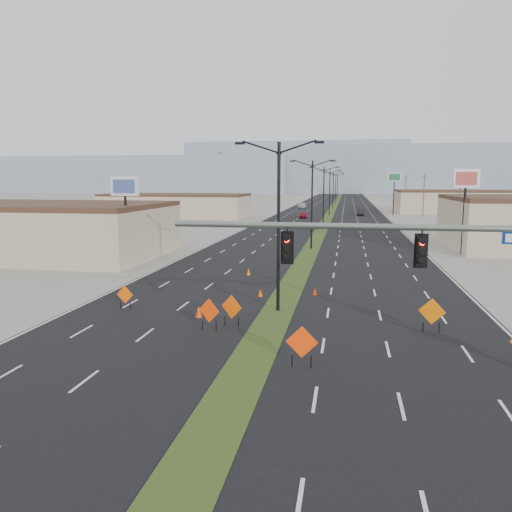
% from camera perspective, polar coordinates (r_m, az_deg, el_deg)
% --- Properties ---
extents(ground, '(600.00, 600.00, 0.00)m').
position_cam_1_polar(ground, '(19.18, -2.57, -15.42)').
color(ground, gray).
rests_on(ground, ground).
extents(road_surface, '(25.00, 400.00, 0.02)m').
position_cam_1_polar(road_surface, '(117.38, 8.42, 4.74)').
color(road_surface, black).
rests_on(road_surface, ground).
extents(median_strip, '(2.00, 400.00, 0.04)m').
position_cam_1_polar(median_strip, '(117.38, 8.42, 4.74)').
color(median_strip, '#334318').
rests_on(median_strip, ground).
extents(building_sw_far, '(30.00, 14.00, 4.50)m').
position_cam_1_polar(building_sw_far, '(108.35, -9.09, 5.60)').
color(building_sw_far, tan).
rests_on(building_sw_far, ground).
extents(building_se_far, '(44.00, 16.00, 5.00)m').
position_cam_1_polar(building_se_far, '(131.65, 25.45, 5.51)').
color(building_se_far, tan).
rests_on(building_se_far, ground).
extents(mesa_west, '(180.00, 50.00, 22.00)m').
position_cam_1_polar(mesa_west, '(321.90, -12.46, 9.02)').
color(mesa_west, '#8492A4').
rests_on(mesa_west, ground).
extents(mesa_center, '(220.00, 50.00, 28.00)m').
position_cam_1_polar(mesa_center, '(319.16, 17.07, 9.39)').
color(mesa_center, '#8492A4').
rests_on(mesa_center, ground).
extents(mesa_backdrop, '(140.00, 50.00, 32.00)m').
position_cam_1_polar(mesa_backdrop, '(338.86, 4.66, 10.01)').
color(mesa_backdrop, '#8492A4').
rests_on(mesa_backdrop, ground).
extents(signal_mast, '(16.30, 0.60, 8.00)m').
position_cam_1_polar(signal_mast, '(19.83, 23.62, -0.86)').
color(signal_mast, slate).
rests_on(signal_mast, ground).
extents(streetlight_0, '(5.15, 0.24, 10.02)m').
position_cam_1_polar(streetlight_0, '(29.42, 2.59, 3.97)').
color(streetlight_0, black).
rests_on(streetlight_0, ground).
extents(streetlight_1, '(5.15, 0.24, 10.02)m').
position_cam_1_polar(streetlight_1, '(57.24, 6.41, 6.20)').
color(streetlight_1, black).
rests_on(streetlight_1, ground).
extents(streetlight_2, '(5.15, 0.24, 10.02)m').
position_cam_1_polar(streetlight_2, '(85.18, 7.74, 6.96)').
color(streetlight_2, black).
rests_on(streetlight_2, ground).
extents(streetlight_3, '(5.15, 0.24, 10.02)m').
position_cam_1_polar(streetlight_3, '(113.15, 8.41, 7.35)').
color(streetlight_3, black).
rests_on(streetlight_3, ground).
extents(streetlight_4, '(5.15, 0.24, 10.02)m').
position_cam_1_polar(streetlight_4, '(141.13, 8.82, 7.58)').
color(streetlight_4, black).
rests_on(streetlight_4, ground).
extents(streetlight_5, '(5.15, 0.24, 10.02)m').
position_cam_1_polar(streetlight_5, '(169.12, 9.09, 7.74)').
color(streetlight_5, black).
rests_on(streetlight_5, ground).
extents(streetlight_6, '(5.15, 0.24, 10.02)m').
position_cam_1_polar(streetlight_6, '(197.11, 9.28, 7.85)').
color(streetlight_6, black).
rests_on(streetlight_6, ground).
extents(utility_pole_1, '(1.60, 0.20, 9.00)m').
position_cam_1_polar(utility_pole_1, '(78.77, 22.21, 5.73)').
color(utility_pole_1, '#4C3823').
rests_on(utility_pole_1, ground).
extents(utility_pole_2, '(1.60, 0.20, 9.00)m').
position_cam_1_polar(utility_pole_2, '(113.24, 18.62, 6.62)').
color(utility_pole_2, '#4C3823').
rests_on(utility_pole_2, ground).
extents(utility_pole_3, '(1.60, 0.20, 9.00)m').
position_cam_1_polar(utility_pole_3, '(147.96, 16.70, 7.08)').
color(utility_pole_3, '#4C3823').
rests_on(utility_pole_3, ground).
extents(car_left, '(1.82, 3.99, 1.33)m').
position_cam_1_polar(car_left, '(104.60, 5.42, 4.69)').
color(car_left, maroon).
rests_on(car_left, ground).
extents(car_mid, '(1.82, 4.62, 1.50)m').
position_cam_1_polar(car_mid, '(114.60, 11.85, 4.94)').
color(car_mid, black).
rests_on(car_mid, ground).
extents(car_far, '(2.27, 5.13, 1.46)m').
position_cam_1_polar(car_far, '(142.05, 5.27, 5.76)').
color(car_far, '#B1B7BB').
rests_on(car_far, ground).
extents(construction_sign_0, '(1.09, 0.17, 1.46)m').
position_cam_1_polar(construction_sign_0, '(31.53, -14.74, -4.40)').
color(construction_sign_0, '#E15104').
rests_on(construction_sign_0, ground).
extents(construction_sign_1, '(1.21, 0.52, 1.71)m').
position_cam_1_polar(construction_sign_1, '(26.37, -5.38, -6.35)').
color(construction_sign_1, '#F53A05').
rests_on(construction_sign_1, ground).
extents(construction_sign_2, '(1.20, 0.56, 1.73)m').
position_cam_1_polar(construction_sign_2, '(26.99, -2.80, -5.95)').
color(construction_sign_2, '#DB4E04').
rests_on(construction_sign_2, ground).
extents(construction_sign_3, '(1.36, 0.07, 1.81)m').
position_cam_1_polar(construction_sign_3, '(21.23, 5.26, -9.91)').
color(construction_sign_3, '#F93805').
rests_on(construction_sign_3, ground).
extents(construction_sign_4, '(1.32, 0.42, 1.82)m').
position_cam_1_polar(construction_sign_4, '(27.38, 19.46, -6.11)').
color(construction_sign_4, '#DC6104').
rests_on(construction_sign_4, ground).
extents(cone_0, '(0.49, 0.49, 0.68)m').
position_cam_1_polar(cone_0, '(29.01, -6.56, -6.34)').
color(cone_0, '#E24004').
rests_on(cone_0, ground).
extents(cone_1, '(0.41, 0.41, 0.54)m').
position_cam_1_polar(cone_1, '(33.87, 0.49, -4.22)').
color(cone_1, '#E44404').
rests_on(cone_1, ground).
extents(cone_2, '(0.38, 0.38, 0.53)m').
position_cam_1_polar(cone_2, '(34.56, 6.76, -4.03)').
color(cone_2, '#EE2F05').
rests_on(cone_2, ground).
extents(cone_3, '(0.40, 0.40, 0.57)m').
position_cam_1_polar(cone_3, '(41.42, -0.86, -1.82)').
color(cone_3, '#FF5605').
rests_on(cone_3, ground).
extents(pole_sign_west, '(2.66, 0.43, 8.16)m').
position_cam_1_polar(pole_sign_west, '(48.05, -14.74, 6.89)').
color(pole_sign_west, black).
rests_on(pole_sign_west, ground).
extents(pole_sign_east_near, '(2.90, 1.18, 8.97)m').
position_cam_1_polar(pole_sign_east_near, '(56.77, 22.84, 7.45)').
color(pole_sign_east_near, black).
rests_on(pole_sign_east_near, ground).
extents(pole_sign_east_far, '(3.09, 1.30, 9.60)m').
position_cam_1_polar(pole_sign_east_far, '(117.50, 15.54, 8.36)').
color(pole_sign_east_far, black).
rests_on(pole_sign_east_far, ground).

